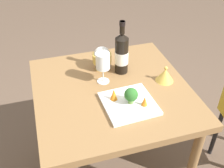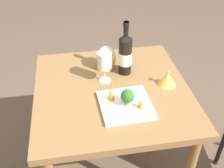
{
  "view_description": "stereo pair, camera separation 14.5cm",
  "coord_description": "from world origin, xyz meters",
  "views": [
    {
      "loc": [
        0.33,
        1.11,
        1.66
      ],
      "look_at": [
        0.0,
        0.0,
        0.78
      ],
      "focal_mm": 43.97,
      "sensor_mm": 36.0,
      "label": 1
    },
    {
      "loc": [
        0.19,
        1.14,
        1.66
      ],
      "look_at": [
        0.0,
        0.0,
        0.78
      ],
      "focal_mm": 43.97,
      "sensor_mm": 36.0,
      "label": 2
    }
  ],
  "objects": [
    {
      "name": "rice_bowl_lid",
      "position": [
        -0.3,
        0.01,
        0.79
      ],
      "size": [
        0.1,
        0.1,
        0.09
      ],
      "color": "gold",
      "rests_on": "dining_table"
    },
    {
      "name": "broccoli_floret",
      "position": [
        -0.05,
        0.16,
        0.82
      ],
      "size": [
        0.07,
        0.07,
        0.09
      ],
      "color": "#729E4C",
      "rests_on": "serving_plate"
    },
    {
      "name": "carrot_garnish_right",
      "position": [
        0.02,
        0.11,
        0.8
      ],
      "size": [
        0.04,
        0.04,
        0.06
      ],
      "color": "orange",
      "rests_on": "serving_plate"
    },
    {
      "name": "serving_plate",
      "position": [
        -0.04,
        0.15,
        0.76
      ],
      "size": [
        0.26,
        0.26,
        0.02
      ],
      "rotation": [
        0.0,
        0.0,
        0.05
      ],
      "color": "white",
      "rests_on": "dining_table"
    },
    {
      "name": "wine_bottle",
      "position": [
        -0.1,
        -0.14,
        0.87
      ],
      "size": [
        0.08,
        0.08,
        0.31
      ],
      "color": "black",
      "rests_on": "dining_table"
    },
    {
      "name": "rice_bowl",
      "position": [
        0.0,
        -0.2,
        0.82
      ],
      "size": [
        0.11,
        0.11,
        0.14
      ],
      "color": "gold",
      "rests_on": "dining_table"
    },
    {
      "name": "carrot_garnish_left",
      "position": [
        -0.11,
        0.19,
        0.79
      ],
      "size": [
        0.03,
        0.03,
        0.05
      ],
      "color": "orange",
      "rests_on": "serving_plate"
    },
    {
      "name": "dining_table",
      "position": [
        0.0,
        0.0,
        0.65
      ],
      "size": [
        0.82,
        0.82,
        0.75
      ],
      "color": "olive",
      "rests_on": "ground_plane"
    },
    {
      "name": "wine_glass",
      "position": [
        0.03,
        -0.07,
        0.88
      ],
      "size": [
        0.08,
        0.08,
        0.18
      ],
      "color": "white",
      "rests_on": "dining_table"
    }
  ]
}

